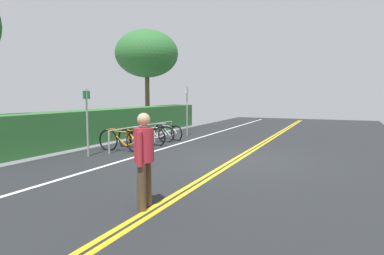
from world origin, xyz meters
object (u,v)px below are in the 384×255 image
at_px(sign_post_near, 87,116).
at_px(tree_mid, 147,54).
at_px(bicycle_0, 122,141).
at_px(bicycle_2, 146,136).
at_px(sign_post_far, 187,106).
at_px(bike_rack, 145,130).
at_px(pedestrian, 144,155).
at_px(bicycle_3, 153,134).
at_px(bicycle_1, 134,139).
at_px(bicycle_4, 168,132).

bearing_deg(sign_post_near, tree_mid, 20.74).
bearing_deg(bicycle_0, sign_post_near, 161.23).
bearing_deg(bicycle_2, sign_post_far, -4.78).
xyz_separation_m(bike_rack, pedestrian, (-5.94, -3.75, 0.33)).
height_order(bicycle_0, bicycle_3, bicycle_0).
xyz_separation_m(bicycle_1, bicycle_4, (2.51, 0.03, -0.02)).
relative_size(bicycle_2, tree_mid, 0.32).
distance_m(sign_post_near, sign_post_far, 5.85).
bearing_deg(sign_post_near, sign_post_far, -5.65).
relative_size(bicycle_1, bicycle_3, 0.99).
bearing_deg(sign_post_far, tree_mid, 53.72).
bearing_deg(bicycle_1, bicycle_3, 7.91).
relative_size(pedestrian, sign_post_far, 0.70).
bearing_deg(bicycle_4, bicycle_2, 177.43).
relative_size(bicycle_1, tree_mid, 0.30).
bearing_deg(bicycle_1, tree_mid, 28.48).
bearing_deg(bike_rack, tree_mid, 31.05).
height_order(bicycle_0, sign_post_near, sign_post_near).
distance_m(bicycle_2, sign_post_far, 3.24).
bearing_deg(bicycle_1, pedestrian, -144.36).
bearing_deg(sign_post_far, bicycle_4, 172.82).
xyz_separation_m(bicycle_2, bicycle_3, (0.71, 0.13, -0.01)).
height_order(bicycle_1, sign_post_near, sign_post_near).
distance_m(sign_post_far, tree_mid, 5.56).
bearing_deg(bicycle_2, bike_rack, 145.83).
distance_m(bicycle_0, tree_mid, 9.17).
relative_size(bicycle_1, bicycle_2, 0.93).
bearing_deg(sign_post_near, bicycle_2, -6.61).
xyz_separation_m(bicycle_0, sign_post_near, (-1.17, 0.40, 0.88)).
height_order(bicycle_4, sign_post_far, sign_post_far).
bearing_deg(bike_rack, bicycle_3, 7.92).
height_order(bicycle_0, bicycle_1, bicycle_0).
height_order(bicycle_2, sign_post_near, sign_post_near).
distance_m(bike_rack, bicycle_0, 1.57).
xyz_separation_m(sign_post_near, sign_post_far, (5.82, -0.58, 0.11)).
xyz_separation_m(bike_rack, bicycle_0, (-1.55, -0.10, -0.20)).
distance_m(bicycle_1, pedestrian, 6.25).
bearing_deg(sign_post_near, pedestrian, -128.50).
bearing_deg(bicycle_2, pedestrian, -148.03).
height_order(bike_rack, pedestrian, pedestrian).
bearing_deg(bicycle_2, bicycle_0, -177.22).
relative_size(bike_rack, pedestrian, 2.73).
distance_m(bicycle_4, sign_post_far, 1.80).
bearing_deg(bicycle_4, bicycle_3, 167.46).
bearing_deg(bicycle_4, pedestrian, -154.24).
bearing_deg(bicycle_3, sign_post_far, -9.23).
relative_size(bicycle_2, pedestrian, 1.13).
distance_m(bicycle_0, bicycle_4, 3.19).
bearing_deg(bicycle_0, bicycle_1, -1.78).
relative_size(sign_post_near, sign_post_far, 0.91).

